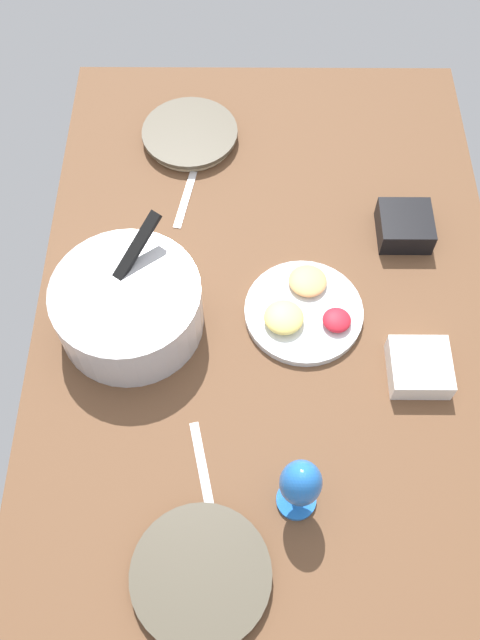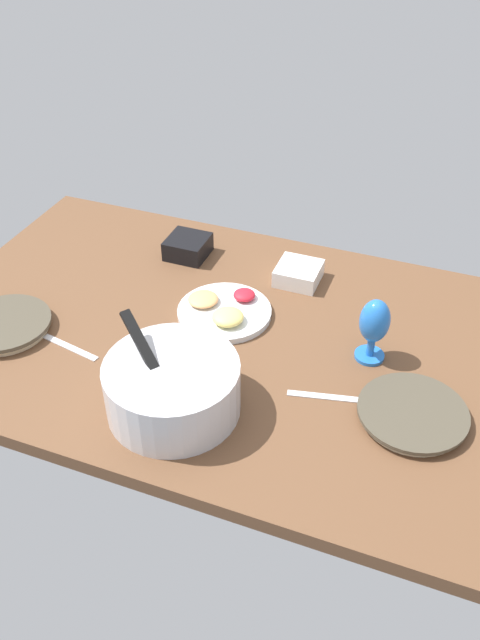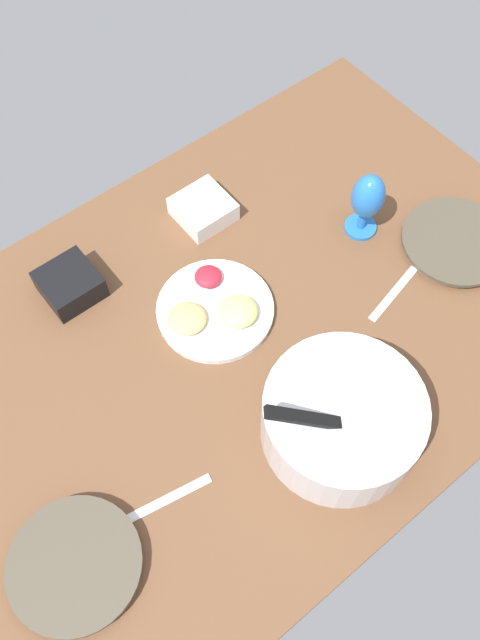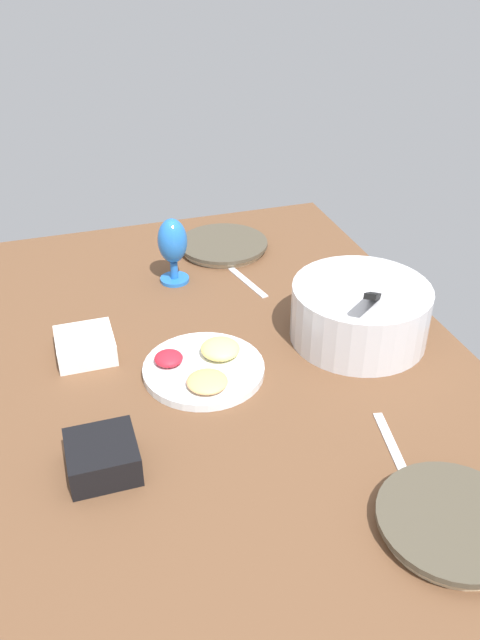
{
  "view_description": "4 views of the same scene",
  "coord_description": "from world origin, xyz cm",
  "views": [
    {
      "loc": [
        -75.71,
        6.26,
        129.36
      ],
      "look_at": [
        -5.15,
        6.64,
        6.12
      ],
      "focal_mm": 38.01,
      "sensor_mm": 36.0,
      "label": 1
    },
    {
      "loc": [
        -56.3,
        127.42,
        113.21
      ],
      "look_at": [
        -7.67,
        0.55,
        6.12
      ],
      "focal_mm": 37.29,
      "sensor_mm": 36.0,
      "label": 2
    },
    {
      "loc": [
        42.1,
        54.66,
        127.67
      ],
      "look_at": [
        -0.86,
        0.44,
        6.12
      ],
      "focal_mm": 37.23,
      "sensor_mm": 36.0,
      "label": 3
    },
    {
      "loc": [
        110.31,
        -34.35,
        86.14
      ],
      "look_at": [
        -8.58,
        3.56,
        6.12
      ],
      "focal_mm": 37.0,
      "sensor_mm": 36.0,
      "label": 4
    }
  ],
  "objects": [
    {
      "name": "hurricane_glass_blue",
      "position": [
        -41.43,
        -4.25,
        10.77
      ],
      "size": [
        7.66,
        7.66,
        17.85
      ],
      "color": "blue",
      "rests_on": "ground_plane"
    },
    {
      "name": "fruit_platter",
      "position": [
        -0.02,
        -7.21,
        1.55
      ],
      "size": [
        26.15,
        26.15,
        4.99
      ],
      "color": "silver",
      "rests_on": "ground_plane"
    },
    {
      "name": "dinner_plate_left",
      "position": [
        -55.26,
        13.39,
        1.35
      ],
      "size": [
        25.6,
        25.6,
        2.59
      ],
      "color": "beige",
      "rests_on": "ground_plane"
    },
    {
      "name": "fork_by_left_plate",
      "position": [
        -34.6,
        13.96,
        0.3
      ],
      "size": [
        17.97,
        5.62,
        0.6
      ],
      "primitive_type": "cube",
      "rotation": [
        0.0,
        0.0,
        0.22
      ],
      "color": "silver",
      "rests_on": "ground_plane"
    },
    {
      "name": "square_bowl_black",
      "position": [
        22.15,
        -31.74,
        3.4
      ],
      "size": [
        12.27,
        12.27,
        6.12
      ],
      "color": "black",
      "rests_on": "ground_plane"
    },
    {
      "name": "mixing_bowl",
      "position": [
        -2.41,
        30.22,
        7.18
      ],
      "size": [
        31.31,
        31.31,
        20.7
      ],
      "color": "silver",
      "rests_on": "ground_plane"
    },
    {
      "name": "square_bowl_white",
      "position": [
        -14.24,
        -30.67,
        2.87
      ],
      "size": [
        12.52,
        12.52,
        5.16
      ],
      "color": "white",
      "rests_on": "ground_plane"
    },
    {
      "name": "dinner_plate_right",
      "position": [
        52.62,
        19.88,
        1.54
      ],
      "size": [
        24.67,
        24.67,
        2.96
      ],
      "color": "beige",
      "rests_on": "ground_plane"
    },
    {
      "name": "fork_by_right_plate",
      "position": [
        32.4,
        20.21,
        0.3
      ],
      "size": [
        18.02,
        5.12,
        0.6
      ],
      "primitive_type": "cube",
      "rotation": [
        0.0,
        0.0,
        -0.19
      ],
      "color": "silver",
      "rests_on": "ground_plane"
    },
    {
      "name": "ground_plane",
      "position": [
        0.0,
        0.0,
        -2.0
      ],
      "size": [
        160.0,
        104.0,
        4.0
      ],
      "primitive_type": "cube",
      "color": "brown"
    }
  ]
}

